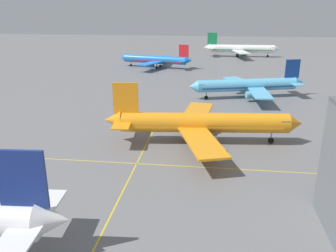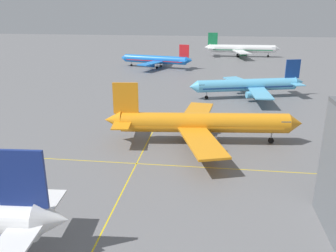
# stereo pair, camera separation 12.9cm
# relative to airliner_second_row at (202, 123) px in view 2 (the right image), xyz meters

# --- Properties ---
(airliner_second_row) EXTENTS (38.63, 33.14, 12.00)m
(airliner_second_row) POSITION_rel_airliner_second_row_xyz_m (0.00, 0.00, 0.00)
(airliner_second_row) COLOR orange
(airliner_second_row) RESTS_ON ground
(airliner_third_row) EXTENTS (34.29, 29.24, 10.84)m
(airliner_third_row) POSITION_rel_airliner_second_row_xyz_m (12.04, 37.83, -0.40)
(airliner_third_row) COLOR #5BB7E5
(airliner_third_row) RESTS_ON ground
(airliner_far_left_stand) EXTENTS (32.72, 27.78, 10.23)m
(airliner_far_left_stand) POSITION_rel_airliner_second_row_xyz_m (-22.99, 85.23, -0.61)
(airliner_far_left_stand) COLOR blue
(airliner_far_left_stand) RESTS_ON ground
(airliner_far_right_stand) EXTENTS (38.88, 33.63, 12.12)m
(airliner_far_right_stand) POSITION_rel_airliner_second_row_xyz_m (15.38, 123.95, 0.04)
(airliner_far_right_stand) COLOR white
(airliner_far_right_stand) RESTS_ON ground
(taxiway_markings) EXTENTS (143.93, 90.29, 0.01)m
(taxiway_markings) POSITION_rel_airliner_second_row_xyz_m (-10.62, -31.88, -4.09)
(taxiway_markings) COLOR yellow
(taxiway_markings) RESTS_ON ground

